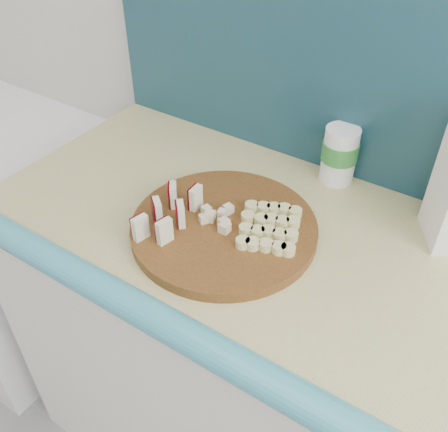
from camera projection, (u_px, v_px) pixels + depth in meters
porcelain_fixture at (4, 231)px, 1.78m from camera, size 0.70×0.72×0.84m
cutting_board at (224, 228)px, 1.01m from camera, size 0.49×0.49×0.02m
apple_wedges at (168, 212)px, 0.98m from camera, size 0.08×0.17×0.05m
apple_chunks at (212, 219)px, 1.00m from camera, size 0.05×0.06×0.02m
banana_slices at (270, 227)px, 0.98m from camera, size 0.15×0.17×0.02m
canister at (340, 154)px, 1.11m from camera, size 0.08×0.08×0.13m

